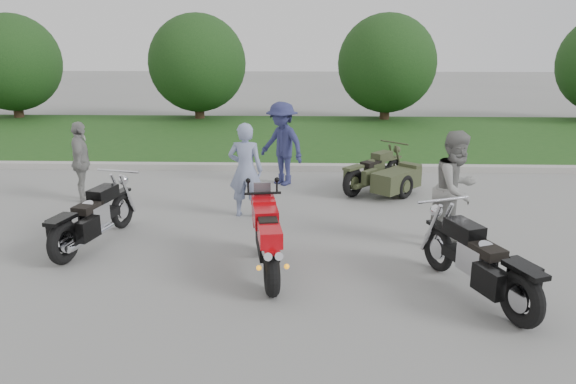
{
  "coord_description": "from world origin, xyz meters",
  "views": [
    {
      "loc": [
        1.06,
        -7.69,
        3.41
      ],
      "look_at": [
        0.77,
        1.28,
        0.8
      ],
      "focal_mm": 35.0,
      "sensor_mm": 36.0,
      "label": 1
    }
  ],
  "objects_px": {
    "person_denim": "(282,144)",
    "person_back": "(81,162)",
    "person_stripe": "(246,170)",
    "person_grey": "(456,190)",
    "cruiser_left": "(92,220)",
    "sportbike_red": "(267,237)",
    "cruiser_sidecar": "(386,177)",
    "cruiser_right": "(482,265)"
  },
  "relations": [
    {
      "from": "person_stripe",
      "to": "person_grey",
      "type": "bearing_deg",
      "value": 163.84
    },
    {
      "from": "cruiser_left",
      "to": "person_back",
      "type": "xyz_separation_m",
      "value": [
        -1.1,
        2.48,
        0.37
      ]
    },
    {
      "from": "cruiser_sidecar",
      "to": "person_back",
      "type": "height_order",
      "value": "person_back"
    },
    {
      "from": "cruiser_right",
      "to": "person_back",
      "type": "bearing_deg",
      "value": 127.66
    },
    {
      "from": "cruiser_right",
      "to": "person_grey",
      "type": "xyz_separation_m",
      "value": [
        0.11,
        1.9,
        0.48
      ]
    },
    {
      "from": "cruiser_sidecar",
      "to": "person_grey",
      "type": "height_order",
      "value": "person_grey"
    },
    {
      "from": "cruiser_right",
      "to": "person_denim",
      "type": "relative_size",
      "value": 1.22
    },
    {
      "from": "sportbike_red",
      "to": "cruiser_sidecar",
      "type": "xyz_separation_m",
      "value": [
        2.25,
        4.19,
        -0.19
      ]
    },
    {
      "from": "person_stripe",
      "to": "person_denim",
      "type": "relative_size",
      "value": 0.95
    },
    {
      "from": "cruiser_right",
      "to": "cruiser_left",
      "type": "bearing_deg",
      "value": 142.72
    },
    {
      "from": "cruiser_sidecar",
      "to": "sportbike_red",
      "type": "bearing_deg",
      "value": -76.28
    },
    {
      "from": "person_back",
      "to": "person_grey",
      "type": "bearing_deg",
      "value": -125.37
    },
    {
      "from": "cruiser_right",
      "to": "cruiser_sidecar",
      "type": "xyz_separation_m",
      "value": [
        -0.58,
        4.84,
        -0.09
      ]
    },
    {
      "from": "cruiser_right",
      "to": "person_grey",
      "type": "distance_m",
      "value": 1.96
    },
    {
      "from": "person_denim",
      "to": "person_stripe",
      "type": "bearing_deg",
      "value": -62.78
    },
    {
      "from": "cruiser_left",
      "to": "person_stripe",
      "type": "height_order",
      "value": "person_stripe"
    },
    {
      "from": "cruiser_left",
      "to": "person_denim",
      "type": "xyz_separation_m",
      "value": [
        2.91,
        3.92,
        0.48
      ]
    },
    {
      "from": "sportbike_red",
      "to": "person_denim",
      "type": "relative_size",
      "value": 1.09
    },
    {
      "from": "sportbike_red",
      "to": "cruiser_left",
      "type": "bearing_deg",
      "value": 152.09
    },
    {
      "from": "person_stripe",
      "to": "person_grey",
      "type": "xyz_separation_m",
      "value": [
        3.52,
        -1.39,
        0.06
      ]
    },
    {
      "from": "cruiser_left",
      "to": "cruiser_right",
      "type": "relative_size",
      "value": 1.0
    },
    {
      "from": "cruiser_left",
      "to": "person_grey",
      "type": "height_order",
      "value": "person_grey"
    },
    {
      "from": "cruiser_sidecar",
      "to": "person_denim",
      "type": "distance_m",
      "value": 2.43
    },
    {
      "from": "cruiser_sidecar",
      "to": "person_back",
      "type": "bearing_deg",
      "value": -131.63
    },
    {
      "from": "person_grey",
      "to": "person_denim",
      "type": "height_order",
      "value": "person_grey"
    },
    {
      "from": "sportbike_red",
      "to": "person_denim",
      "type": "height_order",
      "value": "person_denim"
    },
    {
      "from": "cruiser_left",
      "to": "cruiser_right",
      "type": "height_order",
      "value": "cruiser_right"
    },
    {
      "from": "person_grey",
      "to": "cruiser_right",
      "type": "bearing_deg",
      "value": -133.17
    },
    {
      "from": "sportbike_red",
      "to": "cruiser_sidecar",
      "type": "distance_m",
      "value": 4.76
    },
    {
      "from": "cruiser_left",
      "to": "person_back",
      "type": "height_order",
      "value": "person_back"
    },
    {
      "from": "cruiser_right",
      "to": "person_stripe",
      "type": "relative_size",
      "value": 1.29
    },
    {
      "from": "cruiser_sidecar",
      "to": "person_back",
      "type": "xyz_separation_m",
      "value": [
        -6.27,
        -0.7,
        0.44
      ]
    },
    {
      "from": "sportbike_red",
      "to": "person_denim",
      "type": "bearing_deg",
      "value": 81.13
    },
    {
      "from": "sportbike_red",
      "to": "person_grey",
      "type": "xyz_separation_m",
      "value": [
        2.94,
        1.25,
        0.38
      ]
    },
    {
      "from": "person_denim",
      "to": "person_back",
      "type": "xyz_separation_m",
      "value": [
        -4.01,
        -1.44,
        -0.11
      ]
    },
    {
      "from": "cruiser_left",
      "to": "person_denim",
      "type": "relative_size",
      "value": 1.22
    },
    {
      "from": "person_back",
      "to": "cruiser_left",
      "type": "bearing_deg",
      "value": -173.55
    },
    {
      "from": "cruiser_right",
      "to": "person_grey",
      "type": "relative_size",
      "value": 1.21
    },
    {
      "from": "cruiser_sidecar",
      "to": "cruiser_right",
      "type": "bearing_deg",
      "value": -41.18
    },
    {
      "from": "person_denim",
      "to": "person_grey",
      "type": "bearing_deg",
      "value": -9.91
    },
    {
      "from": "person_stripe",
      "to": "cruiser_left",
      "type": "bearing_deg",
      "value": 40.51
    },
    {
      "from": "cruiser_sidecar",
      "to": "person_grey",
      "type": "bearing_deg",
      "value": -34.86
    }
  ]
}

